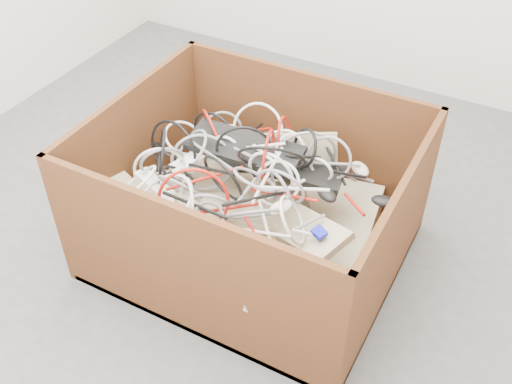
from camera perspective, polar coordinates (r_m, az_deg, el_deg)
The scene contains 8 objects.
ground at distance 2.61m, azimuth -2.83°, elevation -3.30°, with size 3.00×3.00×0.00m, color #49494B.
cardboard_box at distance 2.41m, azimuth -0.53°, elevation -2.79°, with size 1.12×0.93×0.60m.
keyboard_pile at distance 2.29m, azimuth -0.41°, elevation -1.21°, with size 1.05×0.80×0.35m.
mice_scatter at distance 2.25m, azimuth 1.91°, elevation -0.01°, with size 0.83×0.68×0.19m.
power_strip_left at distance 2.38m, azimuth -4.72°, elevation 3.60°, with size 0.30×0.05×0.04m, color white.
power_strip_right at distance 2.30m, azimuth -8.43°, elevation -0.43°, with size 0.31×0.06×0.04m, color white.
vga_plug at distance 2.07m, azimuth 5.93°, elevation -3.79°, with size 0.04×0.04×0.02m, color #0C10B6.
cable_tangle at distance 2.27m, azimuth -2.56°, elevation 2.43°, with size 0.96×0.84×0.47m.
Camera 1 is at (1.01, -1.60, 1.80)m, focal length 42.86 mm.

